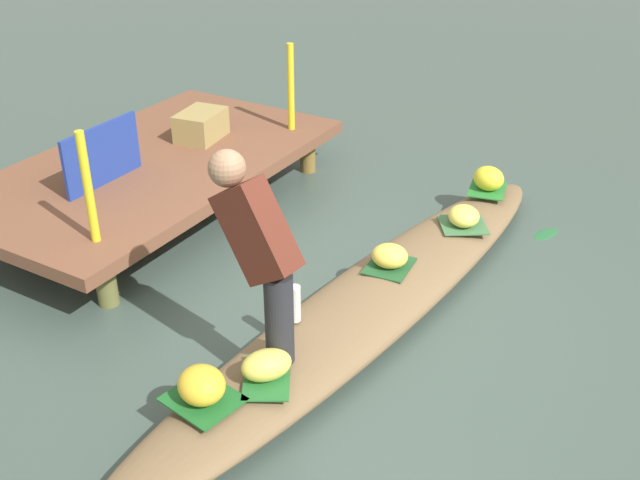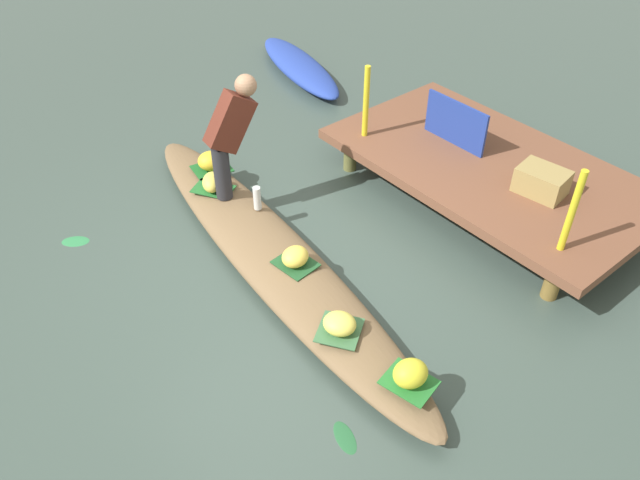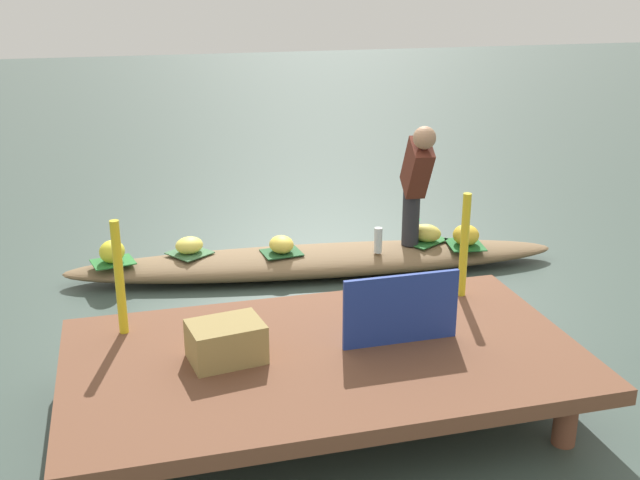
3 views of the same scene
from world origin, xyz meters
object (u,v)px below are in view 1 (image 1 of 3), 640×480
(produce_crate, at_px, (201,125))
(market_banner, at_px, (102,155))
(banana_bunch_4, at_px, (390,256))
(banana_bunch_1, at_px, (489,178))
(banana_bunch_3, at_px, (266,365))
(vendor_person, at_px, (259,247))
(water_bottle, at_px, (295,304))
(banana_bunch_2, at_px, (202,385))
(vendor_boat, at_px, (368,305))
(banana_bunch_0, at_px, (464,216))

(produce_crate, bearing_deg, market_banner, 177.19)
(banana_bunch_4, bearing_deg, banana_bunch_1, -5.64)
(banana_bunch_1, bearing_deg, banana_bunch_4, 174.36)
(banana_bunch_3, xyz_separation_m, produce_crate, (2.21, 2.19, 0.22))
(banana_bunch_3, bearing_deg, banana_bunch_4, -1.98)
(vendor_person, bearing_deg, water_bottle, 1.65)
(banana_bunch_1, bearing_deg, banana_bunch_3, 176.13)
(banana_bunch_2, relative_size, market_banner, 0.35)
(vendor_boat, bearing_deg, banana_bunch_4, 9.08)
(banana_bunch_0, distance_m, market_banner, 2.75)
(banana_bunch_4, bearing_deg, banana_bunch_2, 172.26)
(banana_bunch_0, bearing_deg, water_bottle, 165.97)
(banana_bunch_3, relative_size, produce_crate, 0.64)
(banana_bunch_4, height_order, water_bottle, water_bottle)
(banana_bunch_2, relative_size, water_bottle, 1.13)
(banana_bunch_3, xyz_separation_m, vendor_person, (0.19, 0.15, 0.59))
(banana_bunch_3, height_order, vendor_person, vendor_person)
(banana_bunch_2, height_order, banana_bunch_3, banana_bunch_2)
(banana_bunch_0, distance_m, banana_bunch_3, 2.21)
(banana_bunch_3, relative_size, vendor_person, 0.24)
(vendor_person, bearing_deg, banana_bunch_2, 176.32)
(banana_bunch_1, height_order, water_bottle, water_bottle)
(vendor_boat, distance_m, water_bottle, 0.61)
(banana_bunch_0, relative_size, market_banner, 0.34)
(banana_bunch_0, xyz_separation_m, water_bottle, (-1.66, 0.42, 0.04))
(vendor_boat, distance_m, vendor_person, 1.20)
(produce_crate, bearing_deg, banana_bunch_1, -74.33)
(banana_bunch_2, bearing_deg, water_bottle, -1.50)
(banana_bunch_4, xyz_separation_m, water_bottle, (-0.85, 0.21, 0.04))
(vendor_person, xyz_separation_m, water_bottle, (0.35, 0.01, -0.56))
(banana_bunch_0, relative_size, banana_bunch_2, 0.96)
(banana_bunch_3, bearing_deg, vendor_boat, -3.59)
(banana_bunch_2, height_order, banana_bunch_4, banana_bunch_2)
(banana_bunch_1, distance_m, banana_bunch_4, 1.50)
(banana_bunch_2, bearing_deg, banana_bunch_0, -9.86)
(vendor_boat, xyz_separation_m, market_banner, (0.05, 2.31, 0.53))
(banana_bunch_0, relative_size, banana_bunch_1, 1.01)
(market_banner, bearing_deg, banana_bunch_4, -83.39)
(banana_bunch_1, xyz_separation_m, vendor_person, (-2.69, 0.35, 0.58))
(vendor_boat, relative_size, water_bottle, 19.32)
(banana_bunch_4, relative_size, vendor_person, 0.21)
(banana_bunch_2, height_order, market_banner, market_banner)
(banana_bunch_3, xyz_separation_m, market_banner, (1.11, 2.24, 0.33))
(vendor_person, distance_m, produce_crate, 2.89)
(vendor_person, distance_m, market_banner, 2.30)
(vendor_person, height_order, market_banner, vendor_person)
(banana_bunch_1, bearing_deg, vendor_person, 172.66)
(vendor_boat, height_order, water_bottle, water_bottle)
(banana_bunch_0, height_order, water_bottle, water_bottle)
(water_bottle, bearing_deg, banana_bunch_2, 178.50)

